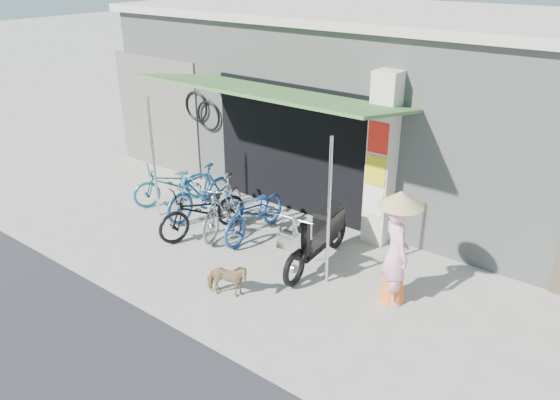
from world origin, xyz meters
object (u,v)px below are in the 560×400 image
Objects in this scene: bike_teal at (173,183)px; bike_navy at (255,212)px; bike_silver at (223,206)px; street_dog at (227,280)px; bike_black at (203,211)px; nun at (396,249)px; bike_blue at (200,192)px; moped at (319,236)px.

bike_navy is (2.23, -0.06, 0.03)m from bike_teal.
bike_silver is (1.66, -0.29, 0.08)m from bike_teal.
street_dog is at bearing -5.11° from bike_teal.
bike_black is at bearing -149.63° from bike_navy.
nun reaches higher than bike_black.
nun is (3.67, 0.18, 0.40)m from bike_black.
bike_silver is (0.80, -0.21, 0.01)m from bike_blue.
bike_silver reaches higher than bike_blue.
nun is at bearing -13.09° from moped.
bike_teal is at bearing 175.89° from bike_blue.
nun is (3.47, -0.13, 0.36)m from bike_silver.
bike_blue is at bearing 145.86° from bike_silver.
bike_teal reaches higher than street_dog.
street_dog is (0.93, -1.75, -0.18)m from bike_navy.
nun is (1.44, -0.20, 0.35)m from moped.
bike_blue is 0.80m from bike_black.
moped reaches higher than bike_blue.
bike_black reaches higher than bike_teal.
bike_blue is 0.95× the size of bike_navy.
bike_black is at bearing 2.54° from bike_teal.
bike_blue reaches higher than bike_teal.
nun is (4.28, -0.34, 0.37)m from bike_blue.
bike_silver reaches higher than bike_navy.
street_dog is at bearing -64.92° from bike_silver.
bike_silver is at bearing 17.58° from street_dog.
nun is at bearing -3.19° from bike_blue.
bike_blue is 0.83× the size of moped.
bike_navy is at bearing 0.95° from street_dog.
bike_blue reaches higher than bike_navy.
bike_silver is 3.49m from nun.
street_dog is at bearing -35.65° from bike_blue.
bike_silver is at bearing 39.58° from nun.
bike_blue reaches higher than street_dog.
bike_blue is at bearing 26.09° from street_dog.
bike_navy is 0.87× the size of moped.
bike_navy is 1.47m from moped.
nun is at bearing -11.58° from bike_navy.
bike_black is 1.02× the size of bike_navy.
bike_silver is 0.62m from bike_navy.
bike_teal is at bearing 37.00° from nun.
moped is (2.84, -0.13, 0.02)m from bike_blue.
bike_silver reaches higher than street_dog.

